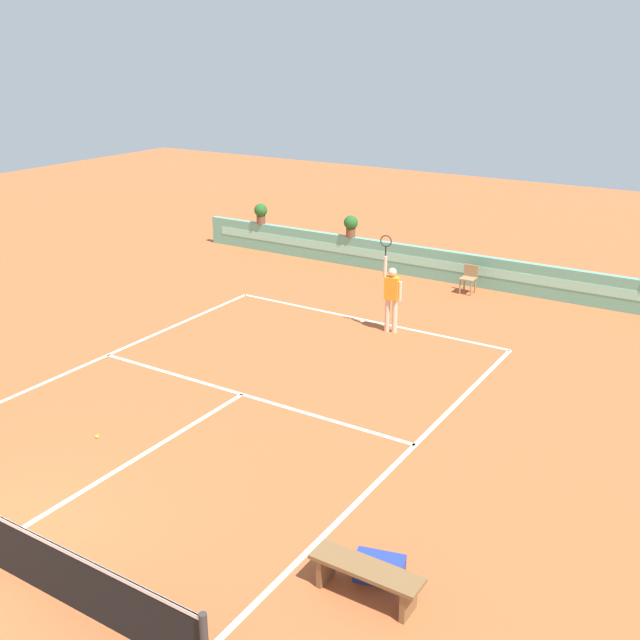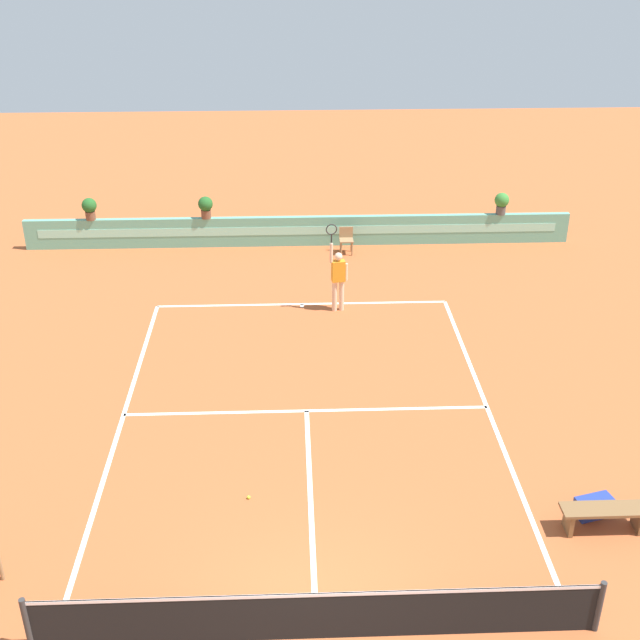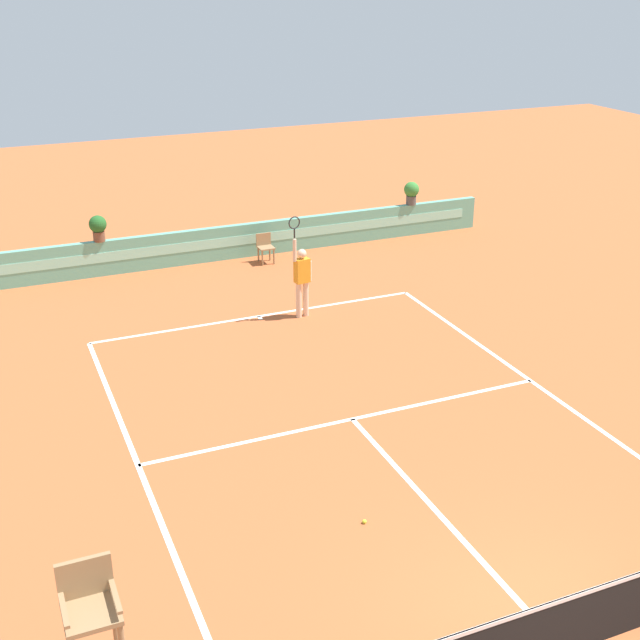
% 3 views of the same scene
% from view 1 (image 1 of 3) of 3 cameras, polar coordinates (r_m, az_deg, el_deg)
% --- Properties ---
extents(ground_plane, '(60.00, 60.00, 0.00)m').
position_cam_1_polar(ground_plane, '(16.08, -6.82, -6.17)').
color(ground_plane, '#B2562D').
extents(court_lines, '(8.32, 11.94, 0.01)m').
position_cam_1_polar(court_lines, '(16.59, -5.28, -5.23)').
color(court_lines, white).
rests_on(court_lines, ground).
extents(back_wall_barrier, '(18.00, 0.21, 1.00)m').
position_cam_1_polar(back_wall_barrier, '(24.30, 8.57, 4.24)').
color(back_wall_barrier, '#60A88E').
rests_on(back_wall_barrier, ground).
extents(ball_kid_chair, '(0.44, 0.44, 0.85)m').
position_cam_1_polar(ball_kid_chair, '(23.11, 11.27, 3.18)').
color(ball_kid_chair, '#99754C').
rests_on(ball_kid_chair, ground).
extents(bench_courtside, '(1.60, 0.44, 0.51)m').
position_cam_1_polar(bench_courtside, '(10.72, 3.53, -18.76)').
color(bench_courtside, brown).
rests_on(bench_courtside, ground).
extents(gear_bag, '(0.77, 0.53, 0.36)m').
position_cam_1_polar(gear_bag, '(11.15, 4.54, -18.32)').
color(gear_bag, navy).
rests_on(gear_bag, ground).
extents(tennis_player, '(0.62, 0.27, 2.58)m').
position_cam_1_polar(tennis_player, '(19.47, 5.46, 2.01)').
color(tennis_player, beige).
rests_on(tennis_player, ground).
extents(tennis_ball_near_baseline, '(0.07, 0.07, 0.07)m').
position_cam_1_polar(tennis_ball_near_baseline, '(15.18, -16.60, -8.49)').
color(tennis_ball_near_baseline, '#CCE033').
rests_on(tennis_ball_near_baseline, ground).
extents(potted_plant_left, '(0.48, 0.48, 0.72)m').
position_cam_1_polar(potted_plant_left, '(25.38, 2.36, 7.27)').
color(potted_plant_left, brown).
rests_on(potted_plant_left, back_wall_barrier).
extents(potted_plant_far_left, '(0.48, 0.48, 0.72)m').
position_cam_1_polar(potted_plant_far_left, '(27.39, -4.53, 8.19)').
color(potted_plant_far_left, brown).
rests_on(potted_plant_far_left, back_wall_barrier).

